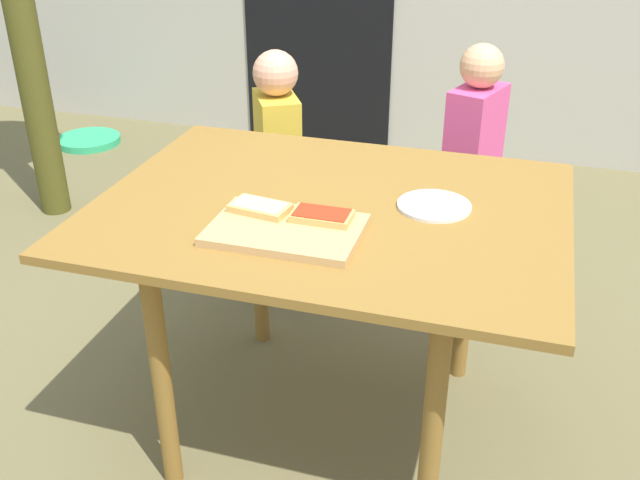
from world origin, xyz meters
The scene contains 9 objects.
ground_plane centered at (0.00, 0.00, 0.00)m, with size 16.00×16.00×0.00m, color brown.
dining_table centered at (0.00, 0.00, 0.67)m, with size 1.26×0.97×0.76m.
cutting_board centered at (-0.06, -0.20, 0.77)m, with size 0.37×0.26×0.02m, color tan.
pizza_slice_far_left centered at (-0.15, -0.13, 0.79)m, with size 0.16×0.11×0.02m.
pizza_slice_far_right centered at (0.02, -0.14, 0.79)m, with size 0.15×0.09×0.02m.
plate_white_right centered at (0.27, 0.06, 0.77)m, with size 0.20×0.20×0.01m, color white.
child_left centered at (-0.41, 0.71, 0.56)m, with size 0.24×0.28×0.99m.
child_right centered at (0.30, 0.88, 0.58)m, with size 0.21×0.27×1.02m.
garden_hose_coil centered at (-2.12, 1.98, 0.02)m, with size 0.38×0.38×0.04m, color #31B674.
Camera 1 is at (0.49, -1.72, 1.61)m, focal length 41.05 mm.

